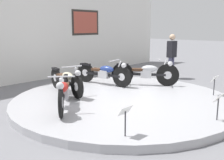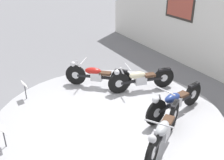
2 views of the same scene
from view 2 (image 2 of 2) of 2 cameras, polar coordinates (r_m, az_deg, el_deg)
ground_plane at (r=6.46m, az=-0.49°, el=-8.80°), size 60.00×60.00×0.00m
display_platform at (r=6.42m, az=-0.50°, el=-8.21°), size 5.45×5.45×0.16m
motorcycle_red at (r=7.54m, az=-3.42°, el=1.15°), size 1.33×1.51×0.78m
motorcycle_cream at (r=7.35m, az=6.21°, el=0.35°), size 0.61×1.92×0.78m
motorcycle_blue at (r=6.37m, az=13.45°, el=-4.42°), size 0.54×1.95×0.79m
motorcycle_silver at (r=5.30m, az=11.17°, el=-10.70°), size 1.15×1.72×0.81m
info_placard_front_left at (r=7.24m, az=-18.48°, el=-1.35°), size 0.26×0.11×0.51m
info_placard_front_centre at (r=5.65m, az=-22.64°, el=-10.32°), size 0.26×0.11×0.51m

